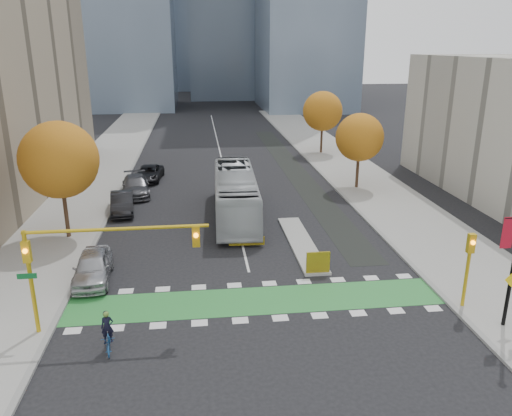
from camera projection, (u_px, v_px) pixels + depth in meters
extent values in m
plane|color=black|center=(259.00, 315.00, 25.08)|extent=(300.00, 300.00, 0.00)
cube|color=gray|center=(73.00, 204.00, 42.42)|extent=(7.00, 120.00, 0.15)
cube|color=gray|center=(379.00, 193.00, 45.43)|extent=(7.00, 120.00, 0.15)
cube|color=gray|center=(115.00, 202.00, 42.81)|extent=(0.30, 120.00, 0.16)
cube|color=gray|center=(342.00, 194.00, 45.04)|extent=(0.30, 120.00, 0.16)
cube|color=#297F35|center=(256.00, 301.00, 26.49)|extent=(20.00, 3.00, 0.01)
cube|color=silver|center=(220.00, 153.00, 62.82)|extent=(0.15, 70.00, 0.01)
cube|color=black|center=(294.00, 170.00, 54.22)|extent=(2.50, 50.00, 0.01)
cube|color=gray|center=(301.00, 243.00, 33.99)|extent=(1.60, 10.00, 0.16)
cube|color=yellow|center=(318.00, 262.00, 29.24)|extent=(1.40, 0.12, 1.30)
cylinder|color=#332114|center=(65.00, 203.00, 34.24)|extent=(0.28, 0.28, 5.25)
sphere|color=#A86214|center=(59.00, 160.00, 33.31)|extent=(5.20, 5.20, 5.20)
cylinder|color=#332114|center=(358.00, 165.00, 46.47)|extent=(0.28, 0.28, 4.55)
sphere|color=#A86214|center=(360.00, 137.00, 45.66)|extent=(4.40, 4.40, 4.40)
cylinder|color=#332114|center=(322.00, 134.00, 61.57)|extent=(0.28, 0.28, 4.90)
sphere|color=#A86214|center=(323.00, 111.00, 60.69)|extent=(4.80, 4.80, 4.80)
cylinder|color=#BF9914|center=(32.00, 284.00, 22.63)|extent=(0.20, 0.20, 5.20)
cylinder|color=#BF9914|center=(117.00, 229.00, 22.29)|extent=(8.20, 0.16, 0.16)
cube|color=#BF9914|center=(26.00, 252.00, 22.13)|extent=(0.35, 0.28, 1.00)
sphere|color=orange|center=(25.00, 251.00, 21.93)|extent=(0.22, 0.22, 0.22)
cube|color=#BF9914|center=(196.00, 236.00, 22.84)|extent=(0.35, 0.28, 1.00)
sphere|color=orange|center=(196.00, 236.00, 22.64)|extent=(0.22, 0.22, 0.22)
cube|color=#0C5926|center=(27.00, 276.00, 22.06)|extent=(0.85, 0.04, 0.25)
cylinder|color=#BF9914|center=(467.00, 273.00, 25.15)|extent=(0.18, 0.18, 4.00)
cube|color=#BF9914|center=(471.00, 243.00, 24.66)|extent=(0.35, 0.28, 1.00)
sphere|color=orange|center=(473.00, 243.00, 24.45)|extent=(0.22, 0.22, 0.22)
cube|color=#B21023|center=(508.00, 233.00, 22.41)|extent=(0.55, 0.03, 1.50)
imported|color=navy|center=(109.00, 342.00, 22.07)|extent=(0.82, 1.74, 0.88)
imported|color=black|center=(107.00, 327.00, 21.84)|extent=(0.59, 0.43, 1.49)
sphere|color=#597F2D|center=(106.00, 314.00, 21.65)|extent=(0.25, 0.25, 0.25)
imported|color=#B7BCC0|center=(235.00, 194.00, 38.88)|extent=(3.59, 13.35, 3.69)
imported|color=#A9AAAF|center=(93.00, 267.00, 28.53)|extent=(2.29, 5.06, 1.69)
imported|color=black|center=(122.00, 203.00, 40.17)|extent=(2.35, 5.14, 1.63)
imported|color=#48474C|center=(136.00, 186.00, 44.94)|extent=(3.10, 6.04, 1.68)
imported|color=black|center=(149.00, 173.00, 49.78)|extent=(2.88, 5.41, 1.45)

